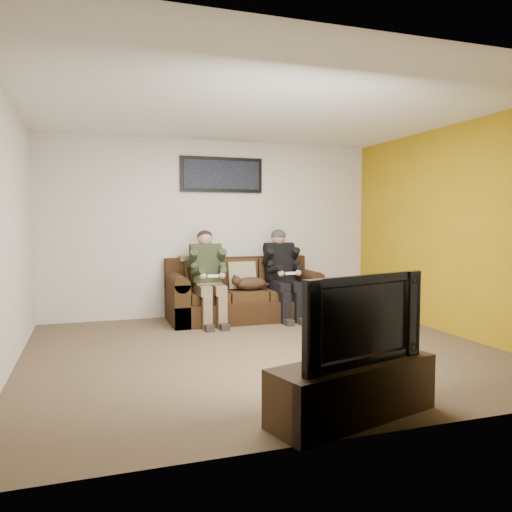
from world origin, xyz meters
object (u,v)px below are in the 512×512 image
object	(u,v)px
cat	(249,283)
person_left	(208,271)
tv_stand	(353,390)
person_right	(282,269)
television	(354,318)
sofa	(242,296)
framed_poster	(222,175)

from	to	relation	value
cat	person_left	bearing A→B (deg)	-178.91
cat	tv_stand	bearing A→B (deg)	-95.80
person_right	tv_stand	distance (m)	3.74
person_right	television	distance (m)	3.70
person_right	cat	xyz separation A→B (m)	(-0.50, 0.01, -0.19)
sofa	cat	bearing A→B (deg)	-72.35
tv_stand	television	bearing A→B (deg)	74.25
framed_poster	tv_stand	xyz separation A→B (m)	(-0.11, -4.17, -1.89)
sofa	person_left	size ratio (longest dim) A/B	1.67
framed_poster	television	world-z (taller)	framed_poster
person_left	tv_stand	xyz separation A→B (m)	(0.24, -3.60, -0.51)
person_left	person_right	size ratio (longest dim) A/B	0.99
sofa	person_left	bearing A→B (deg)	-162.00
television	sofa	bearing A→B (deg)	69.50
sofa	framed_poster	size ratio (longest dim) A/B	1.71
cat	television	distance (m)	3.63
sofa	tv_stand	bearing A→B (deg)	-94.75
cat	television	bearing A→B (deg)	-95.80
cat	framed_poster	bearing A→B (deg)	114.45
person_left	framed_poster	size ratio (longest dim) A/B	1.03
person_right	framed_poster	distance (m)	1.67
person_left	person_right	distance (m)	1.10
person_right	television	world-z (taller)	person_right
person_right	television	xyz separation A→B (m)	(-0.86, -3.60, 0.00)
person_right	framed_poster	bearing A→B (deg)	142.90
person_left	tv_stand	size ratio (longest dim) A/B	0.98
tv_stand	person_left	bearing A→B (deg)	78.02
person_left	person_right	xyz separation A→B (m)	(1.10, 0.00, 0.00)
person_left	television	world-z (taller)	person_left
person_left	person_right	world-z (taller)	person_right
framed_poster	cat	bearing A→B (deg)	-65.55
cat	framed_poster	world-z (taller)	framed_poster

